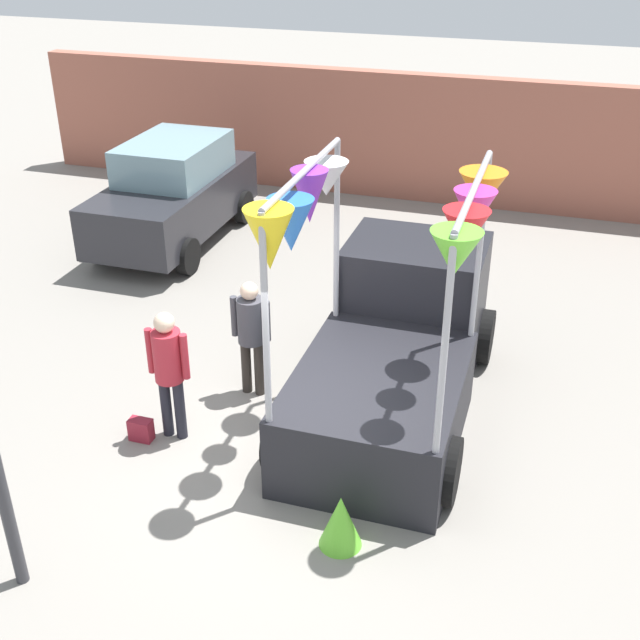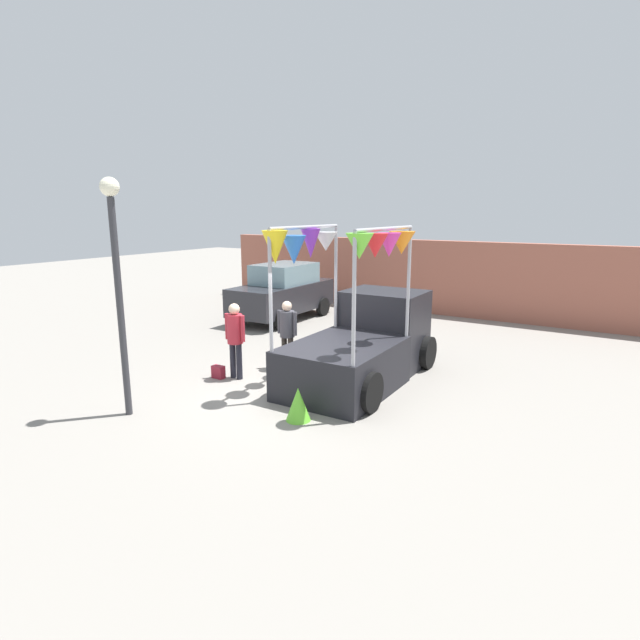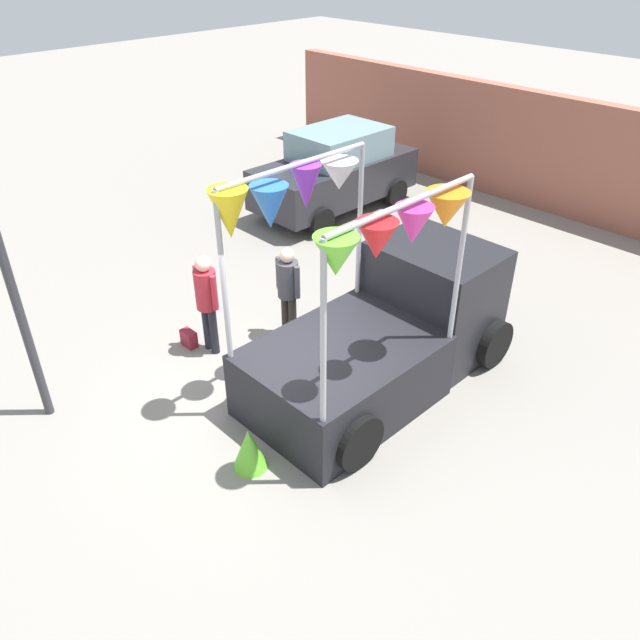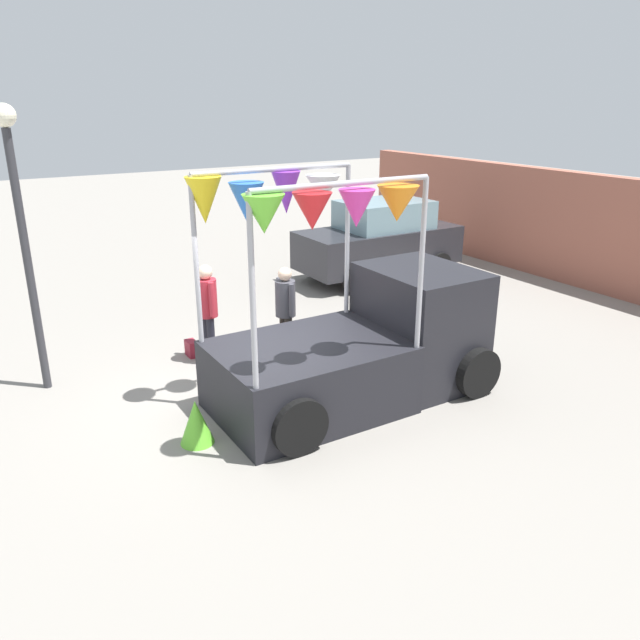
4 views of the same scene
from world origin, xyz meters
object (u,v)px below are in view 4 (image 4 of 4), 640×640
object	(u,v)px
vendor_truck	(366,336)
folded_kite_bundle_lime	(196,422)
street_lamp	(20,213)
parked_car	(380,240)
person_vendor	(285,304)
person_customer	(207,304)
handbag	(192,348)

from	to	relation	value
vendor_truck	folded_kite_bundle_lime	bearing A→B (deg)	-88.82
folded_kite_bundle_lime	street_lamp	bearing A→B (deg)	-153.61
parked_car	person_vendor	world-z (taller)	parked_car
person_customer	handbag	world-z (taller)	person_customer
folded_kite_bundle_lime	person_vendor	bearing A→B (deg)	128.63
vendor_truck	handbag	bearing A→B (deg)	-147.52
person_customer	street_lamp	distance (m)	3.07
street_lamp	person_vendor	bearing A→B (deg)	76.14
parked_car	person_customer	size ratio (longest dim) A/B	2.39
street_lamp	parked_car	bearing A→B (deg)	106.22
vendor_truck	parked_car	xyz separation A→B (m)	(-5.08, 4.03, 0.02)
person_vendor	handbag	world-z (taller)	person_vendor
handbag	street_lamp	bearing A→B (deg)	-90.19
person_customer	handbag	distance (m)	0.96
person_vendor	folded_kite_bundle_lime	world-z (taller)	person_vendor
parked_car	folded_kite_bundle_lime	size ratio (longest dim) A/B	6.67
parked_car	person_vendor	xyz separation A→B (m)	(3.27, -4.39, 0.02)
person_vendor	handbag	distance (m)	1.83
parked_car	folded_kite_bundle_lime	bearing A→B (deg)	-52.64
parked_car	handbag	size ratio (longest dim) A/B	14.29
person_vendor	folded_kite_bundle_lime	size ratio (longest dim) A/B	2.67
street_lamp	folded_kite_bundle_lime	world-z (taller)	street_lamp
parked_car	folded_kite_bundle_lime	distance (m)	8.48
person_vendor	street_lamp	size ratio (longest dim) A/B	0.38
vendor_truck	street_lamp	xyz separation A→B (m)	(-2.72, -4.07, 1.77)
parked_car	street_lamp	size ratio (longest dim) A/B	0.96
parked_car	handbag	bearing A→B (deg)	-67.68
handbag	folded_kite_bundle_lime	size ratio (longest dim) A/B	0.47
street_lamp	vendor_truck	bearing A→B (deg)	56.22
vendor_truck	parked_car	world-z (taller)	vendor_truck
person_customer	person_vendor	xyz separation A→B (m)	(0.56, 1.17, -0.05)
handbag	folded_kite_bundle_lime	bearing A→B (deg)	-19.18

